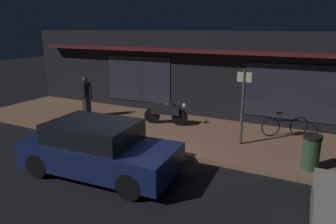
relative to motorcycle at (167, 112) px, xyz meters
name	(u,v)px	position (x,y,z in m)	size (l,w,h in m)	color
ground_plane	(142,167)	(0.97, -3.41, -0.65)	(60.00, 60.00, 0.00)	black
sidewalk_slab	(185,133)	(0.97, -0.41, -0.57)	(18.00, 4.00, 0.15)	#8C6047
storefront_building	(217,73)	(0.97, 2.98, 1.16)	(18.00, 3.30, 3.60)	black
motorcycle	(167,112)	(0.00, 0.00, 0.00)	(1.69, 0.61, 0.97)	black
bicycle_parked	(285,126)	(4.21, 0.64, -0.14)	(1.43, 0.92, 0.91)	black
person_photographer	(86,96)	(-3.40, -0.59, 0.38)	(0.61, 0.39, 1.67)	#28232D
sign_post	(243,102)	(3.05, -0.80, 0.86)	(0.44, 0.09, 2.40)	#47474C
trash_bin	(311,152)	(5.13, -1.78, -0.03)	(0.48, 0.48, 0.93)	#2D4C33
parked_car_near	(98,149)	(0.16, -4.26, 0.06)	(4.20, 2.00, 1.42)	black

